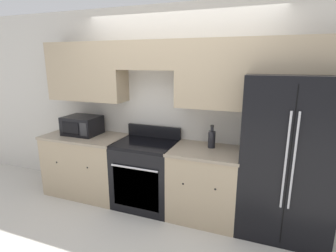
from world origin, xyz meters
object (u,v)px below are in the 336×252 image
(oven_range, at_px, (146,174))
(refrigerator, at_px, (286,158))
(microwave, at_px, (82,125))
(bottle, at_px, (212,139))

(oven_range, relative_size, refrigerator, 0.58)
(refrigerator, xyz_separation_m, microwave, (-2.70, 0.02, 0.12))
(oven_range, xyz_separation_m, bottle, (0.84, 0.11, 0.55))
(oven_range, bearing_deg, microwave, 177.21)
(oven_range, xyz_separation_m, refrigerator, (1.68, 0.03, 0.44))
(oven_range, distance_m, refrigerator, 1.74)
(refrigerator, relative_size, bottle, 6.30)
(refrigerator, bearing_deg, bottle, 174.90)
(refrigerator, distance_m, microwave, 2.70)
(refrigerator, bearing_deg, microwave, 179.67)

